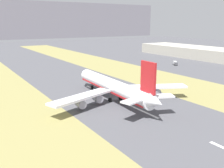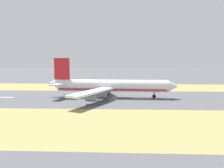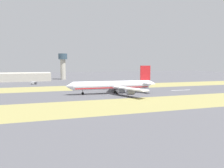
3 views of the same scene
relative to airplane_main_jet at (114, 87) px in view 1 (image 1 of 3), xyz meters
name	(u,v)px [view 1 (image 1 of 3)]	position (x,y,z in m)	size (l,w,h in m)	color
ground_plane	(115,99)	(1.82, 2.26, -6.02)	(800.00, 800.00, 0.00)	#4C4C51
grass_median_west	(9,117)	(-43.18, 2.26, -6.02)	(40.00, 600.00, 0.01)	olive
grass_median_east	(186,86)	(46.82, 2.26, -6.02)	(40.00, 600.00, 0.01)	olive
centreline_dash_mid	(143,111)	(1.82, -18.10, -6.01)	(1.20, 18.00, 0.01)	silver
centreline_dash_far	(94,89)	(1.82, 21.90, -6.01)	(1.20, 18.00, 0.01)	silver
airplane_main_jet	(114,87)	(0.00, 0.00, 0.00)	(64.06, 67.18, 20.20)	white
terminal_building	(189,51)	(147.72, 92.65, -1.01)	(36.00, 109.55, 10.02)	#B2AD9E
service_truck	(175,63)	(93.59, 57.46, -4.36)	(4.82, 6.32, 3.10)	#4C4C51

